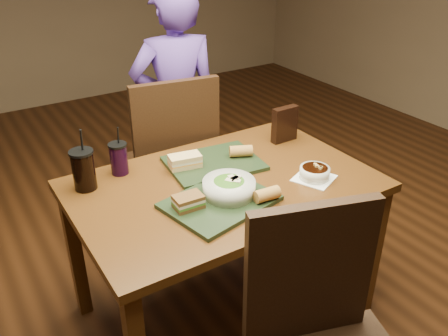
{
  "coord_description": "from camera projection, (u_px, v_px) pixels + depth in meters",
  "views": [
    {
      "loc": [
        -0.96,
        -1.52,
        1.78
      ],
      "look_at": [
        0.0,
        0.0,
        0.82
      ],
      "focal_mm": 38.0,
      "sensor_mm": 36.0,
      "label": 1
    }
  ],
  "objects": [
    {
      "name": "cup_cola",
      "position": [
        84.0,
        170.0,
        1.98
      ],
      "size": [
        0.1,
        0.1,
        0.27
      ],
      "color": "black",
      "rests_on": "dining_table"
    },
    {
      "name": "sandwich_near",
      "position": [
        188.0,
        202.0,
        1.85
      ],
      "size": [
        0.12,
        0.08,
        0.05
      ],
      "color": "#593819",
      "rests_on": "tray_near"
    },
    {
      "name": "cup_berry",
      "position": [
        119.0,
        158.0,
        2.11
      ],
      "size": [
        0.08,
        0.08,
        0.23
      ],
      "color": "black",
      "rests_on": "dining_table"
    },
    {
      "name": "diner",
      "position": [
        177.0,
        108.0,
        2.89
      ],
      "size": [
        0.61,
        0.47,
        1.48
      ],
      "primitive_type": "imported",
      "rotation": [
        0.0,
        0.0,
        2.91
      ],
      "color": "#573695",
      "rests_on": "ground"
    },
    {
      "name": "salad_bowl",
      "position": [
        229.0,
        187.0,
        1.93
      ],
      "size": [
        0.22,
        0.22,
        0.07
      ],
      "color": "silver",
      "rests_on": "tray_near"
    },
    {
      "name": "sandwich_far",
      "position": [
        185.0,
        161.0,
        2.15
      ],
      "size": [
        0.16,
        0.1,
        0.06
      ],
      "color": "tan",
      "rests_on": "tray_far"
    },
    {
      "name": "chip_bag",
      "position": [
        285.0,
        124.0,
        2.41
      ],
      "size": [
        0.14,
        0.05,
        0.18
      ],
      "primitive_type": "cube",
      "rotation": [
        0.0,
        0.0,
        0.02
      ],
      "color": "black",
      "rests_on": "dining_table"
    },
    {
      "name": "chair_far",
      "position": [
        169.0,
        158.0,
        2.62
      ],
      "size": [
        0.53,
        0.53,
        1.06
      ],
      "color": "black",
      "rests_on": "ground"
    },
    {
      "name": "chair_near",
      "position": [
        327.0,
        335.0,
        1.55
      ],
      "size": [
        0.55,
        0.56,
        1.01
      ],
      "color": "black",
      "rests_on": "ground"
    },
    {
      "name": "tray_far",
      "position": [
        214.0,
        163.0,
        2.21
      ],
      "size": [
        0.45,
        0.37,
        0.02
      ],
      "primitive_type": "cube",
      "rotation": [
        0.0,
        0.0,
        -0.11
      ],
      "color": "black",
      "rests_on": "dining_table"
    },
    {
      "name": "dining_table",
      "position": [
        224.0,
        200.0,
        2.11
      ],
      "size": [
        1.3,
        0.85,
        0.75
      ],
      "color": "#4A290E",
      "rests_on": "ground"
    },
    {
      "name": "soup_bowl",
      "position": [
        315.0,
        173.0,
        2.08
      ],
      "size": [
        0.21,
        0.21,
        0.07
      ],
      "color": "white",
      "rests_on": "dining_table"
    },
    {
      "name": "baguette_far",
      "position": [
        241.0,
        151.0,
        2.24
      ],
      "size": [
        0.12,
        0.09,
        0.05
      ],
      "primitive_type": "cylinder",
      "rotation": [
        0.0,
        1.57,
        -0.43
      ],
      "color": "#AD7533",
      "rests_on": "tray_far"
    },
    {
      "name": "ground",
      "position": [
        224.0,
        309.0,
        2.42
      ],
      "size": [
        6.0,
        6.0,
        0.0
      ],
      "primitive_type": "plane",
      "color": "#381C0B",
      "rests_on": "ground"
    },
    {
      "name": "baguette_near",
      "position": [
        267.0,
        194.0,
        1.89
      ],
      "size": [
        0.11,
        0.06,
        0.05
      ],
      "primitive_type": "cylinder",
      "rotation": [
        0.0,
        1.57,
        -0.07
      ],
      "color": "#AD7533",
      "rests_on": "tray_near"
    },
    {
      "name": "tray_near",
      "position": [
        220.0,
        202.0,
        1.91
      ],
      "size": [
        0.48,
        0.4,
        0.02
      ],
      "primitive_type": "cube",
      "rotation": [
        0.0,
        0.0,
        0.21
      ],
      "color": "black",
      "rests_on": "dining_table"
    }
  ]
}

